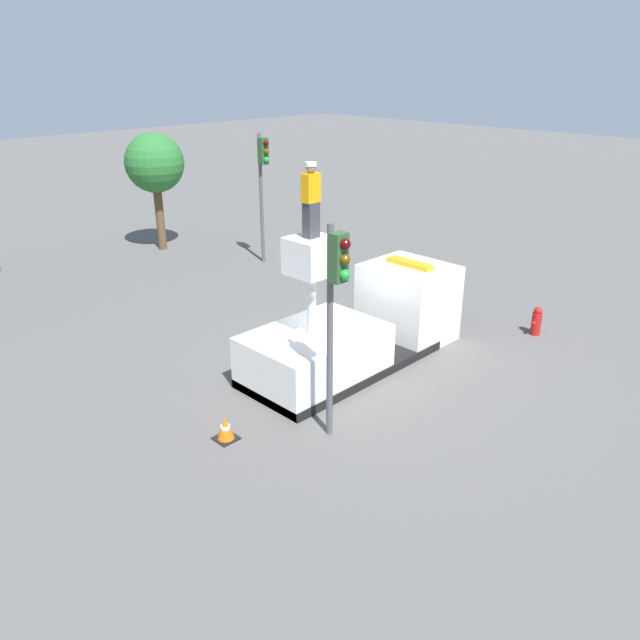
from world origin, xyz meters
The scene contains 8 objects.
ground_plane centered at (0.00, 0.00, 0.00)m, with size 120.00×120.00×0.00m, color #565451.
bucket_truck centered at (0.67, 0.00, 0.90)m, with size 6.69×2.45×3.84m.
worker centered at (-1.14, 0.00, 4.72)m, with size 0.40×0.26×1.75m.
traffic_light_pole centered at (-2.56, -2.15, 3.40)m, with size 0.34×0.57×4.79m.
traffic_light_across centered at (4.71, 8.70, 3.62)m, with size 0.34×0.57×5.11m.
fire_hydrant centered at (5.73, -2.66, 0.44)m, with size 0.53×0.29×0.90m.
traffic_cone_rear centered at (-4.34, -0.56, 0.26)m, with size 0.48×0.48×0.56m.
tree_right_bg centered at (2.76, 13.38, 3.66)m, with size 2.46×2.46×4.95m.
Camera 1 is at (-11.12, -10.25, 7.74)m, focal length 35.00 mm.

